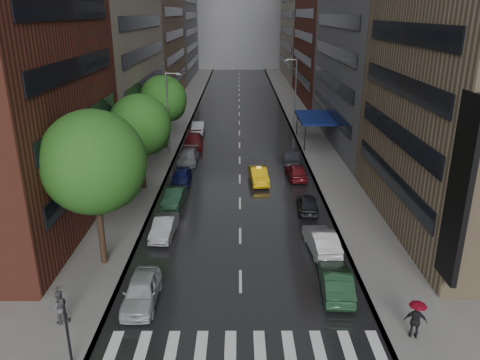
# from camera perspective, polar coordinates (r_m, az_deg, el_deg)

# --- Properties ---
(ground) EXTENTS (220.00, 220.00, 0.00)m
(ground) POSITION_cam_1_polar(r_m,az_deg,el_deg) (25.10, 0.09, -17.10)
(ground) COLOR gray
(ground) RESTS_ON ground
(road) EXTENTS (14.00, 140.00, 0.01)m
(road) POSITION_cam_1_polar(r_m,az_deg,el_deg) (71.66, -0.08, 7.71)
(road) COLOR black
(road) RESTS_ON ground
(sidewalk_left) EXTENTS (4.00, 140.00, 0.15)m
(sidewalk_left) POSITION_cam_1_polar(r_m,az_deg,el_deg) (72.20, -7.31, 7.70)
(sidewalk_left) COLOR gray
(sidewalk_left) RESTS_ON ground
(sidewalk_right) EXTENTS (4.00, 140.00, 0.15)m
(sidewalk_right) POSITION_cam_1_polar(r_m,az_deg,el_deg) (72.22, 7.14, 7.71)
(sidewalk_right) COLOR gray
(sidewalk_right) RESTS_ON ground
(crosswalk) EXTENTS (13.15, 2.80, 0.01)m
(crosswalk) POSITION_cam_1_polar(r_m,az_deg,el_deg) (23.53, 0.63, -20.00)
(crosswalk) COLOR silver
(crosswalk) RESTS_ON ground
(buildings_left) EXTENTS (8.00, 108.00, 38.00)m
(buildings_left) POSITION_cam_1_polar(r_m,az_deg,el_deg) (80.25, -11.58, 20.13)
(buildings_left) COLOR maroon
(buildings_left) RESTS_ON ground
(buildings_right) EXTENTS (8.05, 109.10, 36.00)m
(buildings_right) POSITION_cam_1_polar(r_m,az_deg,el_deg) (78.23, 11.64, 19.44)
(buildings_right) COLOR #937A5B
(buildings_right) RESTS_ON ground
(building_far) EXTENTS (40.00, 14.00, 32.00)m
(building_far) POSITION_cam_1_polar(r_m,az_deg,el_deg) (138.06, -0.13, 20.24)
(building_far) COLOR slate
(building_far) RESTS_ON ground
(tree_near) EXTENTS (6.21, 6.21, 9.90)m
(tree_near) POSITION_cam_1_polar(r_m,az_deg,el_deg) (28.66, -17.43, 2.06)
(tree_near) COLOR #382619
(tree_near) RESTS_ON ground
(tree_mid) EXTENTS (5.39, 5.39, 8.59)m
(tree_mid) POSITION_cam_1_polar(r_m,az_deg,el_deg) (41.30, -12.12, 6.52)
(tree_mid) COLOR #382619
(tree_mid) RESTS_ON ground
(tree_far) EXTENTS (5.31, 5.31, 8.46)m
(tree_far) POSITION_cam_1_polar(r_m,az_deg,el_deg) (54.05, -9.35, 9.69)
(tree_far) COLOR #382619
(tree_far) RESTS_ON ground
(taxi) EXTENTS (1.92, 4.46, 1.43)m
(taxi) POSITION_cam_1_polar(r_m,az_deg,el_deg) (43.54, 2.29, 0.56)
(taxi) COLOR #EAB30C
(taxi) RESTS_ON ground
(parked_cars_left) EXTENTS (2.47, 42.61, 1.58)m
(parked_cars_left) POSITION_cam_1_polar(r_m,az_deg,el_deg) (45.46, -6.86, 1.30)
(parked_cars_left) COLOR #A6ADB0
(parked_cars_left) RESTS_ON ground
(parked_cars_right) EXTENTS (2.05, 28.67, 1.53)m
(parked_cars_right) POSITION_cam_1_polar(r_m,az_deg,el_deg) (37.79, 8.22, -2.68)
(parked_cars_right) COLOR #1A3A22
(parked_cars_right) RESTS_ON ground
(ped_black_umbrella) EXTENTS (1.10, 1.01, 2.09)m
(ped_black_umbrella) POSITION_cam_1_polar(r_m,az_deg,el_deg) (25.88, -21.23, -13.67)
(ped_black_umbrella) COLOR #47464B
(ped_black_umbrella) RESTS_ON sidewalk_left
(ped_red_umbrella) EXTENTS (1.16, 0.82, 2.01)m
(ped_red_umbrella) POSITION_cam_1_polar(r_m,az_deg,el_deg) (24.81, 20.70, -15.31)
(ped_red_umbrella) COLOR black
(ped_red_umbrella) RESTS_ON sidewalk_right
(traffic_light) EXTENTS (0.18, 0.15, 3.45)m
(traffic_light) POSITION_cam_1_polar(r_m,az_deg,el_deg) (22.58, -20.40, -16.30)
(traffic_light) COLOR black
(traffic_light) RESTS_ON sidewalk_left
(street_lamp_left) EXTENTS (1.74, 0.22, 9.00)m
(street_lamp_left) POSITION_cam_1_polar(r_m,az_deg,el_deg) (51.65, -8.74, 8.24)
(street_lamp_left) COLOR gray
(street_lamp_left) RESTS_ON sidewalk_left
(street_lamp_right) EXTENTS (1.74, 0.22, 9.00)m
(street_lamp_right) POSITION_cam_1_polar(r_m,az_deg,el_deg) (66.31, 6.73, 10.88)
(street_lamp_right) COLOR gray
(street_lamp_right) RESTS_ON sidewalk_right
(awning) EXTENTS (4.00, 8.00, 3.12)m
(awning) POSITION_cam_1_polar(r_m,az_deg,el_deg) (57.07, 9.07, 7.52)
(awning) COLOR navy
(awning) RESTS_ON sidewalk_right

